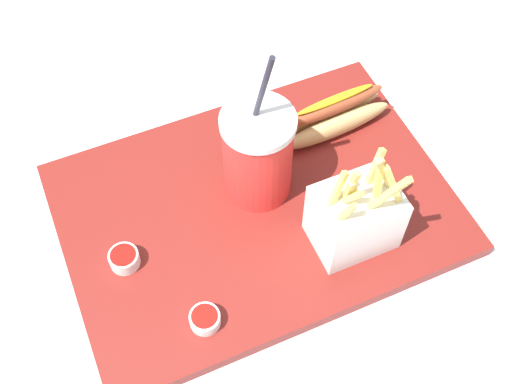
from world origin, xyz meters
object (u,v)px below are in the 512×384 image
at_px(soda_cup, 258,154).
at_px(ketchup_cup_2, 124,258).
at_px(hot_dog_1, 333,116).
at_px(ketchup_cup_1, 205,319).
at_px(fries_basket, 355,217).

relative_size(soda_cup, ketchup_cup_2, 6.40).
height_order(hot_dog_1, ketchup_cup_2, hot_dog_1).
bearing_deg(ketchup_cup_1, fries_basket, 9.36).
distance_m(fries_basket, hot_dog_1, 0.18).
distance_m(soda_cup, ketchup_cup_1, 0.21).
xyz_separation_m(hot_dog_1, ketchup_cup_1, (-0.27, -0.20, -0.01)).
bearing_deg(soda_cup, ketchup_cup_2, -168.15).
bearing_deg(ketchup_cup_1, soda_cup, 48.95).
xyz_separation_m(soda_cup, ketchup_cup_1, (-0.13, -0.15, -0.06)).
bearing_deg(ketchup_cup_2, hot_dog_1, 15.41).
bearing_deg(hot_dog_1, ketchup_cup_2, -164.59).
relative_size(fries_basket, ketchup_cup_1, 4.49).
xyz_separation_m(fries_basket, ketchup_cup_1, (-0.21, -0.03, -0.04)).
xyz_separation_m(hot_dog_1, ketchup_cup_2, (-0.33, -0.09, -0.01)).
bearing_deg(hot_dog_1, ketchup_cup_1, -142.87).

